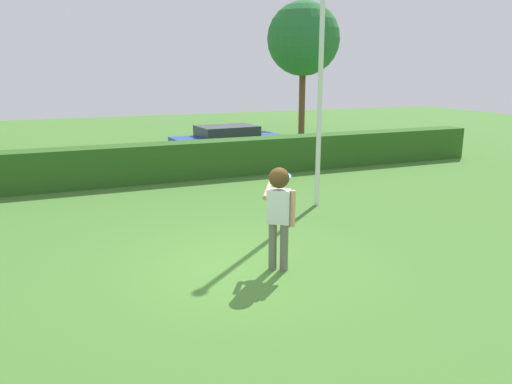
{
  "coord_description": "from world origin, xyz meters",
  "views": [
    {
      "loc": [
        -2.83,
        -7.52,
        3.36
      ],
      "look_at": [
        0.56,
        0.68,
        1.15
      ],
      "focal_mm": 34.62,
      "sensor_mm": 36.0,
      "label": 1
    }
  ],
  "objects_px": {
    "parked_car_blue": "(227,140)",
    "birch_tree": "(303,39)",
    "person": "(279,205)",
    "frisbee": "(283,176)",
    "lamppost": "(321,57)"
  },
  "relations": [
    {
      "from": "lamppost",
      "to": "parked_car_blue",
      "type": "relative_size",
      "value": 1.54
    },
    {
      "from": "person",
      "to": "parked_car_blue",
      "type": "relative_size",
      "value": 0.41
    },
    {
      "from": "person",
      "to": "parked_car_blue",
      "type": "bearing_deg",
      "value": 75.3
    },
    {
      "from": "person",
      "to": "frisbee",
      "type": "bearing_deg",
      "value": 57.89
    },
    {
      "from": "parked_car_blue",
      "to": "person",
      "type": "bearing_deg",
      "value": -104.7
    },
    {
      "from": "person",
      "to": "parked_car_blue",
      "type": "distance_m",
      "value": 11.22
    },
    {
      "from": "frisbee",
      "to": "birch_tree",
      "type": "xyz_separation_m",
      "value": [
        8.14,
        14.86,
        3.29
      ]
    },
    {
      "from": "person",
      "to": "parked_car_blue",
      "type": "height_order",
      "value": "person"
    },
    {
      "from": "parked_car_blue",
      "to": "birch_tree",
      "type": "distance_m",
      "value": 8.33
    },
    {
      "from": "parked_car_blue",
      "to": "birch_tree",
      "type": "xyz_separation_m",
      "value": [
        5.63,
        4.54,
        4.12
      ]
    },
    {
      "from": "frisbee",
      "to": "lamppost",
      "type": "bearing_deg",
      "value": 51.0
    },
    {
      "from": "person",
      "to": "lamppost",
      "type": "height_order",
      "value": "lamppost"
    },
    {
      "from": "person",
      "to": "birch_tree",
      "type": "bearing_deg",
      "value": 61.16
    },
    {
      "from": "frisbee",
      "to": "parked_car_blue",
      "type": "distance_m",
      "value": 10.65
    },
    {
      "from": "frisbee",
      "to": "birch_tree",
      "type": "bearing_deg",
      "value": 61.28
    }
  ]
}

